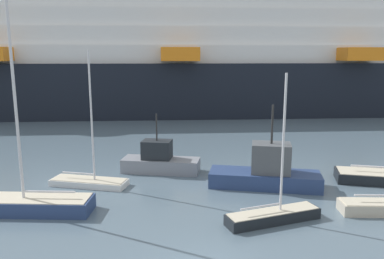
# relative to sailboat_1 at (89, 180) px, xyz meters

# --- Properties ---
(sailboat_1) EXTENTS (4.71, 2.36, 7.80)m
(sailboat_1) POSITION_rel_sailboat_1_xyz_m (0.00, 0.00, 0.00)
(sailboat_1) COLOR white
(sailboat_1) RESTS_ON ground_plane
(sailboat_2) EXTENTS (4.64, 2.47, 6.81)m
(sailboat_2) POSITION_rel_sailboat_1_xyz_m (9.67, -5.23, 0.03)
(sailboat_2) COLOR black
(sailboat_2) RESTS_ON ground_plane
(sailboat_4) EXTENTS (5.78, 2.03, 10.13)m
(sailboat_4) POSITION_rel_sailboat_1_xyz_m (-1.80, -3.84, 0.16)
(sailboat_4) COLOR navy
(sailboat_4) RESTS_ON ground_plane
(fishing_boat_0) EXTENTS (6.62, 3.19, 4.82)m
(fishing_boat_0) POSITION_rel_sailboat_1_xyz_m (10.38, -0.43, 0.55)
(fishing_boat_0) COLOR navy
(fishing_boat_0) RESTS_ON ground_plane
(fishing_boat_1) EXTENTS (5.21, 2.49, 3.85)m
(fishing_boat_1) POSITION_rel_sailboat_1_xyz_m (4.01, 2.61, 0.41)
(fishing_boat_1) COLOR gray
(fishing_boat_1) RESTS_ON ground_plane
(channel_buoy_0) EXTENTS (0.69, 0.69, 1.45)m
(channel_buoy_0) POSITION_rel_sailboat_1_xyz_m (4.47, 5.25, 0.01)
(channel_buoy_0) COLOR red
(channel_buoy_0) RESTS_ON ground_plane
(cruise_ship) EXTENTS (119.58, 22.67, 23.20)m
(cruise_ship) POSITION_rel_sailboat_1_xyz_m (-5.71, 30.55, 7.13)
(cruise_ship) COLOR black
(cruise_ship) RESTS_ON ground_plane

